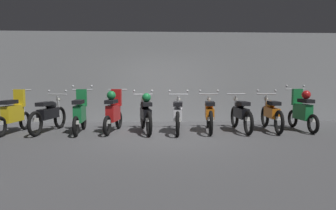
% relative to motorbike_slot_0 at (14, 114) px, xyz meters
% --- Properties ---
extents(ground_plane, '(80.00, 80.00, 0.00)m').
position_rel_motorbike_slot_0_xyz_m(ground_plane, '(4.00, -0.61, -0.52)').
color(ground_plane, '#4C4C4F').
extents(back_wall, '(16.00, 0.30, 3.04)m').
position_rel_motorbike_slot_0_xyz_m(back_wall, '(4.00, 2.14, 1.00)').
color(back_wall, gray).
rests_on(back_wall, ground).
extents(motorbike_slot_0, '(0.56, 1.68, 1.18)m').
position_rel_motorbike_slot_0_xyz_m(motorbike_slot_0, '(0.00, 0.00, 0.00)').
color(motorbike_slot_0, black).
rests_on(motorbike_slot_0, ground).
extents(motorbike_slot_1, '(0.59, 1.94, 1.15)m').
position_rel_motorbike_slot_0_xyz_m(motorbike_slot_1, '(0.89, 0.12, -0.03)').
color(motorbike_slot_1, black).
rests_on(motorbike_slot_1, ground).
extents(motorbike_slot_2, '(0.59, 1.68, 1.29)m').
position_rel_motorbike_slot_0_xyz_m(motorbike_slot_2, '(1.77, -0.01, 0.00)').
color(motorbike_slot_2, black).
rests_on(motorbike_slot_2, ground).
extents(motorbike_slot_3, '(0.56, 1.68, 1.18)m').
position_rel_motorbike_slot_0_xyz_m(motorbike_slot_3, '(2.67, 0.05, 0.04)').
color(motorbike_slot_3, black).
rests_on(motorbike_slot_3, ground).
extents(motorbike_slot_4, '(0.58, 1.94, 1.15)m').
position_rel_motorbike_slot_0_xyz_m(motorbike_slot_4, '(3.55, -0.00, 0.00)').
color(motorbike_slot_4, black).
rests_on(motorbike_slot_4, ground).
extents(motorbike_slot_5, '(0.59, 1.95, 1.15)m').
position_rel_motorbike_slot_0_xyz_m(motorbike_slot_5, '(4.44, -0.04, -0.03)').
color(motorbike_slot_5, black).
rests_on(motorbike_slot_5, ground).
extents(motorbike_slot_6, '(0.59, 1.94, 1.15)m').
position_rel_motorbike_slot_0_xyz_m(motorbike_slot_6, '(5.33, 0.07, -0.03)').
color(motorbike_slot_6, black).
rests_on(motorbike_slot_6, ground).
extents(motorbike_slot_7, '(0.56, 1.95, 1.03)m').
position_rel_motorbike_slot_0_xyz_m(motorbike_slot_7, '(6.22, 0.05, -0.03)').
color(motorbike_slot_7, black).
rests_on(motorbike_slot_7, ground).
extents(motorbike_slot_8, '(0.59, 1.95, 1.15)m').
position_rel_motorbike_slot_0_xyz_m(motorbike_slot_8, '(7.11, 0.10, -0.03)').
color(motorbike_slot_8, black).
rests_on(motorbike_slot_8, ground).
extents(motorbike_slot_9, '(0.59, 1.68, 1.29)m').
position_rel_motorbike_slot_0_xyz_m(motorbike_slot_9, '(8.00, 0.09, 0.04)').
color(motorbike_slot_9, black).
rests_on(motorbike_slot_9, ground).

